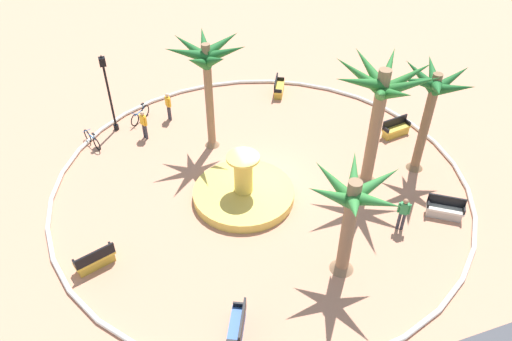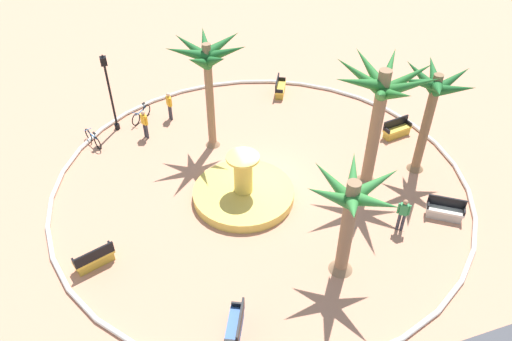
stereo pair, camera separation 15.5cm
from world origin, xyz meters
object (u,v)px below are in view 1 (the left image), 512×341
(palm_tree_by_curb, at_px, (207,65))
(bicycle_red_frame, at_px, (140,115))
(bench_southeast, at_px, (95,260))
(person_cyclist_photo, at_px, (168,105))
(bench_southwest, at_px, (445,210))
(bicycle_by_lamppost, at_px, (92,140))
(palm_tree_far_side, at_px, (351,207))
(bench_west, at_px, (237,327))
(palm_tree_mid_plaza, at_px, (380,98))
(palm_tree_near_fountain, at_px, (432,96))
(bench_north, at_px, (279,89))
(person_pedestrian_stroll, at_px, (403,212))
(person_cyclist_helmet, at_px, (144,123))
(bench_east, at_px, (396,130))
(fountain, at_px, (244,192))
(lamppost, at_px, (108,88))

(palm_tree_by_curb, distance_m, bicycle_red_frame, 6.38)
(bench_southeast, distance_m, person_cyclist_photo, 10.77)
(bench_southwest, distance_m, bicycle_by_lamppost, 17.66)
(palm_tree_far_side, xyz_separation_m, bench_west, (4.77, 1.44, -3.01))
(palm_tree_mid_plaza, xyz_separation_m, palm_tree_far_side, (3.53, 4.48, -1.22))
(bicycle_red_frame, bearing_deg, bicycle_by_lamppost, 29.45)
(palm_tree_near_fountain, distance_m, bench_southwest, 5.09)
(palm_tree_mid_plaza, height_order, bench_north, palm_tree_mid_plaza)
(palm_tree_by_curb, relative_size, bench_southeast, 3.56)
(palm_tree_mid_plaza, height_order, bicycle_red_frame, palm_tree_mid_plaza)
(bicycle_red_frame, relative_size, person_pedestrian_stroll, 0.76)
(person_cyclist_helmet, bearing_deg, bench_north, -166.44)
(bench_west, relative_size, person_cyclist_photo, 0.98)
(bench_east, bearing_deg, palm_tree_far_side, 46.94)
(palm_tree_mid_plaza, distance_m, bench_southwest, 5.74)
(palm_tree_mid_plaza, bearing_deg, fountain, -7.33)
(palm_tree_mid_plaza, xyz_separation_m, bicycle_by_lamppost, (12.15, -7.20, -4.19))
(fountain, xyz_separation_m, palm_tree_mid_plaza, (-5.91, 0.76, 4.24))
(bench_west, relative_size, person_pedestrian_stroll, 0.98)
(bicycle_red_frame, bearing_deg, palm_tree_far_side, 113.99)
(palm_tree_far_side, height_order, bench_east, palm_tree_far_side)
(palm_tree_mid_plaza, distance_m, bicycle_by_lamppost, 14.73)
(bicycle_red_frame, bearing_deg, fountain, 113.69)
(lamppost, relative_size, bicycle_by_lamppost, 2.77)
(bicycle_red_frame, distance_m, bicycle_by_lamppost, 3.14)
(bench_southwest, xyz_separation_m, person_cyclist_photo, (9.91, -11.65, 0.60))
(bench_southwest, height_order, bicycle_by_lamppost, bench_southwest)
(palm_tree_far_side, xyz_separation_m, bicycle_by_lamppost, (8.62, -11.68, -2.97))
(bicycle_by_lamppost, height_order, person_cyclist_helmet, person_cyclist_helmet)
(person_pedestrian_stroll, bearing_deg, palm_tree_by_curb, -54.72)
(palm_tree_by_curb, bearing_deg, bench_southeast, 44.81)
(palm_tree_mid_plaza, height_order, person_cyclist_photo, palm_tree_mid_plaza)
(bench_southeast, xyz_separation_m, person_pedestrian_stroll, (-12.53, 2.10, 0.61))
(fountain, distance_m, palm_tree_mid_plaza, 7.32)
(fountain, bearing_deg, bench_west, 70.36)
(fountain, xyz_separation_m, bench_west, (2.39, 6.68, 0.02))
(bench_north, bearing_deg, bench_east, 125.46)
(bench_southwest, bearing_deg, lamppost, -42.00)
(bench_east, height_order, bench_southwest, same)
(bench_east, xyz_separation_m, bench_west, (11.66, 8.81, 0.00))
(fountain, bearing_deg, bench_southeast, 16.24)
(palm_tree_by_curb, bearing_deg, bicycle_by_lamppost, -18.46)
(palm_tree_near_fountain, bearing_deg, person_pedestrian_stroll, 49.46)
(bench_north, distance_m, bicycle_red_frame, 8.40)
(bench_west, bearing_deg, person_pedestrian_stroll, -162.20)
(fountain, relative_size, palm_tree_by_curb, 0.78)
(palm_tree_by_curb, height_order, lamppost, palm_tree_by_curb)
(person_cyclist_photo, bearing_deg, palm_tree_near_fountain, 142.11)
(palm_tree_near_fountain, distance_m, bicycle_by_lamppost, 16.91)
(bench_west, relative_size, bench_southwest, 1.04)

